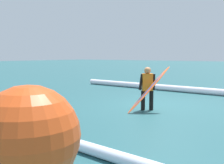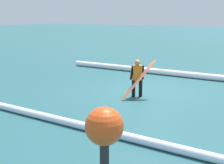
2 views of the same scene
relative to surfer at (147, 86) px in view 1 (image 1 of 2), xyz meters
The scene contains 4 objects.
ground_plane 1.28m from the surfer, 87.30° to the right, with size 141.37×141.37×0.00m, color #24555A.
surfer is the anchor object (origin of this frame).
surfboard 0.31m from the surfer, 130.06° to the left, with size 1.01×1.41×1.50m.
channel_buoy 7.34m from the surfer, 113.64° to the left, with size 0.66×0.66×1.66m.
Camera 1 is at (-4.38, 8.67, 1.85)m, focal length 42.33 mm.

